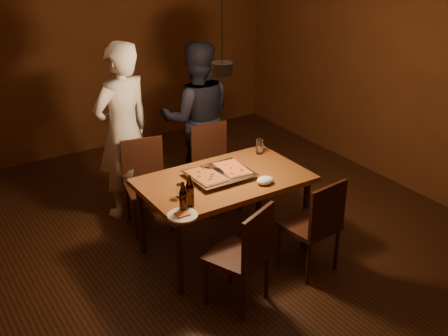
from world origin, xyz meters
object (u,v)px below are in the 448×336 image
diner_white (123,132)px  pendant_lamp (222,67)px  pizza_tray (220,175)px  plate_slice (183,215)px  chair_far_right (214,159)px  chair_far_left (146,176)px  beer_bottle_a (183,197)px  chair_near_right (317,219)px  dining_table (224,185)px  chair_near_left (246,248)px  diner_dark (197,118)px  beer_bottle_b (190,191)px

diner_white → pendant_lamp: bearing=96.7°
pizza_tray → plate_slice: pizza_tray is taller
chair_far_right → plate_slice: bearing=53.1°
chair_far_right → pendant_lamp: size_ratio=0.44×
pendant_lamp → pizza_tray: bearing=145.8°
pendant_lamp → plate_slice: bearing=-146.4°
chair_far_left → chair_far_right: size_ratio=1.02×
chair_far_left → beer_bottle_a: size_ratio=1.91×
diner_white → chair_near_right: bearing=101.3°
chair_far_right → beer_bottle_a: size_ratio=1.87×
chair_far_left → plate_slice: size_ratio=2.03×
dining_table → plate_slice: 0.77m
chair_far_left → beer_bottle_a: (-0.21, -1.18, 0.34)m
diner_white → pendant_lamp: size_ratio=1.66×
chair_near_left → plate_slice: size_ratio=2.25×
chair_near_left → chair_far_right: bearing=43.7°
chair_near_left → diner_white: diner_white is taller
chair_far_right → chair_near_left: size_ratio=0.88×
chair_far_right → diner_dark: size_ratio=0.29×
chair_near_right → beer_bottle_b: beer_bottle_b is taller
chair_near_left → beer_bottle_a: beer_bottle_a is taller
chair_far_right → chair_near_right: same height
chair_far_left → pizza_tray: 0.92m
dining_table → chair_near_left: size_ratio=2.72×
chair_far_right → beer_bottle_b: size_ratio=1.79×
dining_table → chair_far_left: bearing=115.0°
plate_slice → diner_white: bearing=83.2°
chair_near_left → pizza_tray: 0.89m
chair_far_right → pizza_tray: (-0.42, -0.80, 0.24)m
plate_slice → pizza_tray: bearing=35.2°
beer_bottle_b → plate_slice: beer_bottle_b is taller
beer_bottle_b → chair_near_left: bearing=-66.7°
chair_far_left → beer_bottle_b: (-0.12, -1.12, 0.35)m
chair_near_left → beer_bottle_b: (-0.21, 0.50, 0.35)m
dining_table → chair_far_left: chair_far_left is taller
chair_near_left → diner_dark: (0.75, 2.04, 0.31)m
dining_table → chair_near_right: 0.89m
dining_table → diner_dark: 1.35m
chair_far_left → diner_white: bearing=-66.4°
chair_near_left → pizza_tray: chair_near_left is taller
plate_slice → diner_white: (0.19, 1.57, 0.15)m
dining_table → diner_dark: (0.45, 1.26, 0.17)m
chair_far_right → dining_table: bearing=67.7°
chair_far_right → beer_bottle_a: (-1.00, -1.17, 0.34)m
dining_table → plate_slice: bearing=-147.9°
chair_near_left → pendant_lamp: size_ratio=0.50×
chair_far_right → beer_bottle_a: bearing=52.9°
chair_far_right → beer_bottle_b: 1.48m
dining_table → beer_bottle_a: beer_bottle_a is taller
chair_far_left → chair_near_left: 1.62m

